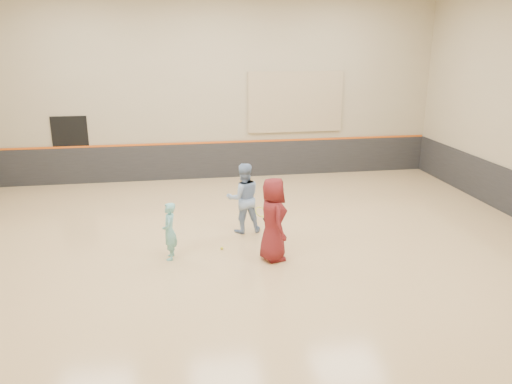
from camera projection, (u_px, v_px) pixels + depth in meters
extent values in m
cube|color=tan|center=(236.00, 251.00, 11.31)|extent=(15.00, 12.00, 0.20)
cube|color=tan|center=(211.00, 88.00, 16.07)|extent=(15.00, 0.02, 6.00)
cube|color=tan|center=(312.00, 203.00, 4.73)|extent=(15.00, 0.02, 6.00)
cube|color=#232326|center=(213.00, 161.00, 16.74)|extent=(14.90, 0.04, 1.20)
cube|color=#D85914|center=(213.00, 142.00, 16.54)|extent=(14.90, 0.03, 0.06)
cube|color=tan|center=(296.00, 102.00, 16.60)|extent=(3.20, 0.08, 2.00)
cube|color=black|center=(72.00, 151.00, 15.89)|extent=(1.10, 0.05, 2.20)
imported|color=#6EBFBF|center=(170.00, 231.00, 10.50)|extent=(0.34, 0.48, 1.25)
imported|color=#85A2CE|center=(244.00, 198.00, 11.94)|extent=(0.88, 0.71, 1.71)
imported|color=maroon|center=(273.00, 219.00, 10.41)|extent=(0.69, 0.95, 1.79)
sphere|color=yellow|center=(222.00, 248.00, 11.12)|extent=(0.07, 0.07, 0.07)
sphere|color=#CDEF37|center=(280.00, 208.00, 10.23)|extent=(0.07, 0.07, 0.07)
sphere|color=#E0ED37|center=(167.00, 208.00, 13.77)|extent=(0.07, 0.07, 0.07)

